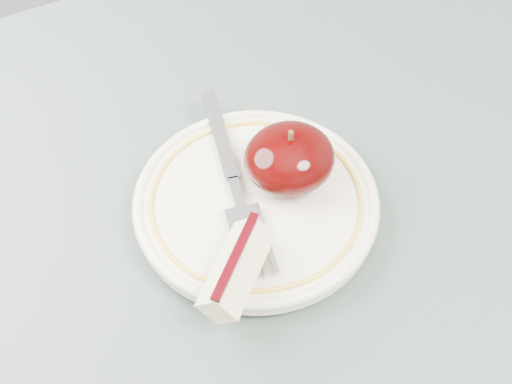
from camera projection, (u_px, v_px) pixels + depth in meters
name	position (u px, v px, depth m)	size (l,w,h in m)	color
plate	(256.00, 203.00, 0.56)	(0.20, 0.20, 0.02)	beige
apple_half	(289.00, 158.00, 0.56)	(0.07, 0.07, 0.05)	black
apple_wedge	(236.00, 269.00, 0.50)	(0.08, 0.07, 0.04)	beige
fork	(233.00, 180.00, 0.57)	(0.07, 0.19, 0.00)	#92959B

